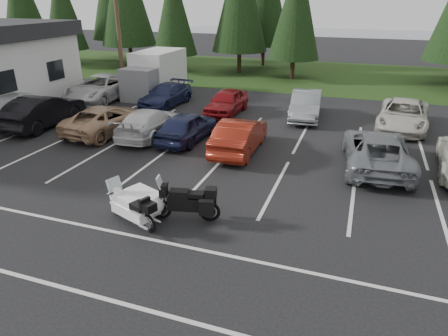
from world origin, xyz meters
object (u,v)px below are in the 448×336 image
car_near_6 (377,150)px  car_far_4 (403,115)px  car_far_3 (306,105)px  touring_motorcycle (131,204)px  car_near_2 (106,119)px  car_near_1 (43,111)px  cargo_trailer (142,204)px  adventure_motorcycle (185,199)px  car_far_1 (166,95)px  car_near_3 (149,123)px  car_far_0 (101,88)px  box_truck (152,74)px  car_near_5 (240,135)px  car_far_2 (227,102)px  utility_pole (118,24)px  car_near_0 (21,106)px  car_near_4 (187,126)px

car_near_6 → car_far_4: bearing=-107.8°
car_far_3 → touring_motorcycle: (-3.19, -13.26, -0.09)m
car_near_2 → car_near_1: bearing=8.4°
cargo_trailer → adventure_motorcycle: 1.42m
car_far_1 → car_near_2: bearing=-89.4°
car_near_3 → adventure_motorcycle: 8.43m
car_far_0 → cargo_trailer: (10.21, -12.47, -0.40)m
box_truck → touring_motorcycle: (7.63, -15.40, -0.79)m
car_near_6 → car_far_4: 6.06m
car_near_5 → car_far_3: (1.94, 6.30, 0.01)m
box_truck → car_far_2: (6.34, -2.78, -0.75)m
car_far_0 → adventure_motorcycle: (11.58, -12.28, -0.08)m
utility_pole → car_far_3: bearing=-7.3°
car_near_5 → touring_motorcycle: bearing=78.4°
car_far_0 → adventure_motorcycle: car_far_0 is taller
car_far_3 → car_far_4: car_far_3 is taller
box_truck → adventure_motorcycle: 17.26m
car_near_6 → car_far_1: car_near_6 is taller
car_far_2 → touring_motorcycle: (1.29, -12.62, -0.05)m
car_far_4 → touring_motorcycle: bearing=-116.6°
car_near_5 → car_near_6: (5.70, 0.09, 0.00)m
car_near_0 → car_near_2: (5.57, -0.20, -0.14)m
car_near_1 → car_near_4: (8.08, 0.39, -0.12)m
utility_pole → cargo_trailer: (9.70, -14.36, -4.28)m
touring_motorcycle → car_near_6: bearing=66.2°
car_near_1 → car_far_0: (-0.55, 5.89, -0.01)m
car_far_1 → car_far_4: bearing=3.3°
car_near_1 → utility_pole: bearing=-91.8°
car_far_0 → car_far_1: bearing=1.0°
box_truck → car_near_0: size_ratio=1.15×
car_far_3 → adventure_motorcycle: bearing=-103.1°
car_near_6 → car_far_4: size_ratio=1.03×
car_near_1 → car_near_4: size_ratio=1.21×
box_truck → adventure_motorcycle: (9.07, -14.67, -0.72)m
car_near_5 → utility_pole: bearing=-37.5°
car_near_3 → car_far_3: bearing=-142.4°
cargo_trailer → car_far_0: bearing=151.3°
utility_pole → car_near_0: size_ratio=1.85×
box_truck → car_near_4: bearing=-52.2°
box_truck → car_far_2: size_ratio=1.36×
car_near_4 → car_far_1: bearing=-51.4°
touring_motorcycle → car_near_4: bearing=122.2°
car_near_4 → car_far_4: car_far_4 is taller
car_far_2 → car_far_3: 4.53m
utility_pole → car_far_3: 13.52m
car_near_2 → car_far_1: size_ratio=1.09×
car_near_6 → car_far_2: car_near_6 is taller
car_near_4 → car_far_2: bearing=-89.3°
car_near_6 → adventure_motorcycle: car_near_6 is taller
car_near_4 → adventure_motorcycle: (2.95, -6.78, 0.03)m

